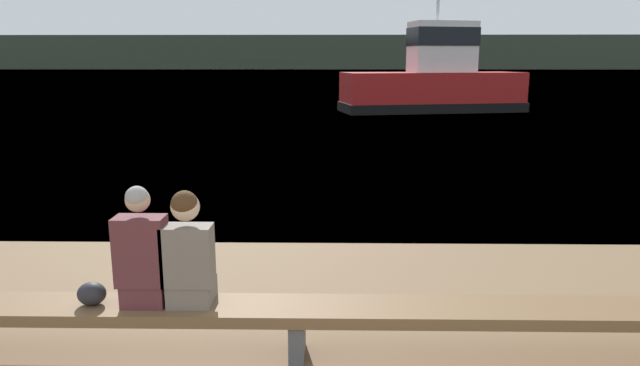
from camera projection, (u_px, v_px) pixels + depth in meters
water_surface at (329, 71)px, 124.77m from camera, size 240.00×240.00×0.00m
far_shoreline at (329, 52)px, 153.31m from camera, size 600.00×12.00×8.77m
bench_main at (297, 314)px, 4.55m from camera, size 6.94×0.47×0.44m
person_left at (142, 254)px, 4.47m from camera, size 0.39×0.38×0.98m
person_right at (188, 254)px, 4.46m from camera, size 0.39×0.38×0.94m
shopping_bag at (92, 294)px, 4.53m from camera, size 0.23×0.19×0.19m
tugboat_red at (434, 84)px, 26.54m from camera, size 8.83×4.43×7.19m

